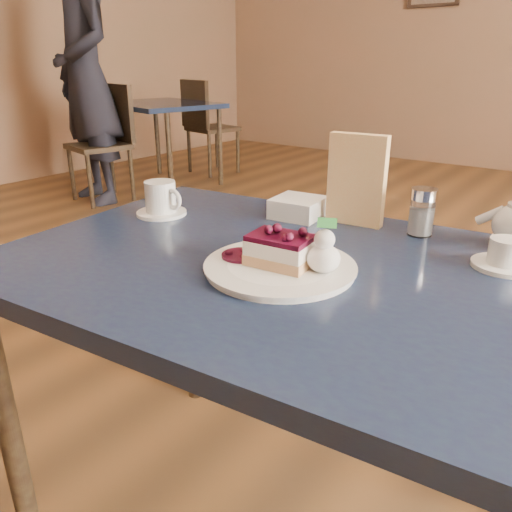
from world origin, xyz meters
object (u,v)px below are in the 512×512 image
Objects in this scene: cheesecake_slice at (280,250)px; patron at (86,77)px; bg_table_far_left at (165,177)px; main_table at (291,297)px; coffee_set at (161,200)px; dessert_plate at (280,268)px.

cheesecake_slice is 0.06× the size of patron.
main_table is at bearing -27.14° from bg_table_far_left.
cheesecake_slice is at bearing -27.64° from bg_table_far_left.
cheesecake_slice is 0.92× the size of coffee_set.
bg_table_far_left is at bearing 101.05° from patron.
cheesecake_slice is (0.00, -0.04, 0.11)m from main_table.
patron reaches higher than coffee_set.
coffee_set is 0.08× the size of bg_table_far_left.
bg_table_far_left is (-2.76, 2.30, -0.62)m from dessert_plate.
cheesecake_slice is at bearing -90.00° from main_table.
dessert_plate is 0.03m from cheesecake_slice.
main_table is 4.46× the size of dessert_plate.
main_table is 3.60m from bg_table_far_left.
cheesecake_slice reaches higher than main_table.
coffee_set is (-0.42, 0.11, -0.00)m from cheesecake_slice.
cheesecake_slice is 3.65m from bg_table_far_left.
cheesecake_slice reaches higher than bg_table_far_left.
patron reaches higher than main_table.
main_table is 9.16× the size of coffee_set.
patron is (-0.05, -0.65, 0.84)m from bg_table_far_left.
patron is at bearing 147.39° from coffee_set.
coffee_set reaches higher than bg_table_far_left.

